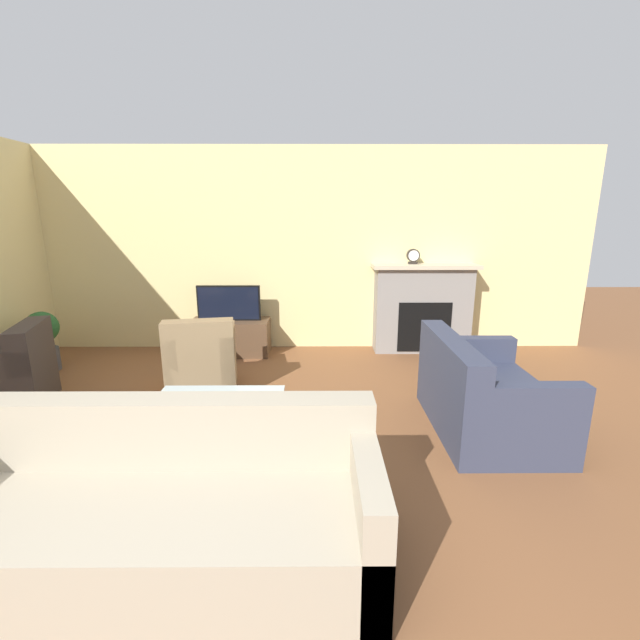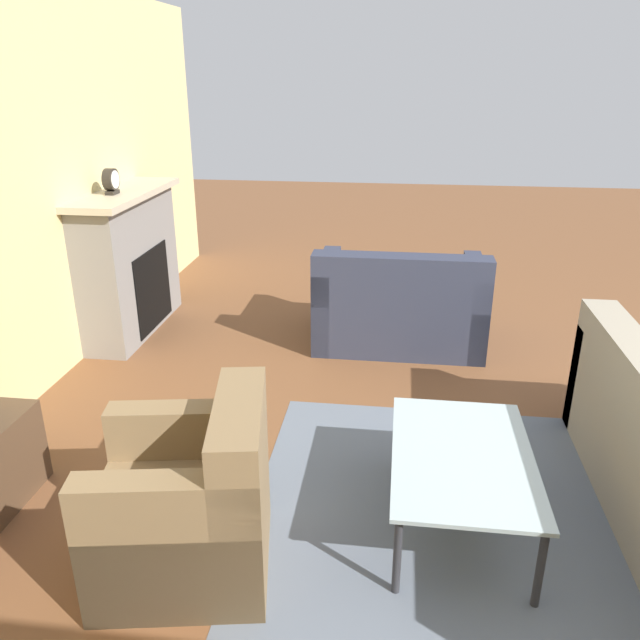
% 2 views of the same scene
% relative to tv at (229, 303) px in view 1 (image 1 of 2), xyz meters
% --- Properties ---
extents(wall_back, '(8.88, 0.06, 2.70)m').
position_rel_tv_xyz_m(wall_back, '(0.45, 0.35, 0.65)').
color(wall_back, beige).
rests_on(wall_back, ground_plane).
extents(area_rug, '(2.22, 1.86, 0.00)m').
position_rel_tv_xyz_m(area_rug, '(0.38, -2.33, -0.69)').
color(area_rug, slate).
rests_on(area_rug, ground_plane).
extents(fireplace, '(1.39, 0.41, 1.19)m').
position_rel_tv_xyz_m(fireplace, '(2.58, 0.14, -0.07)').
color(fireplace, gray).
rests_on(fireplace, ground_plane).
extents(tv_stand, '(1.03, 0.47, 0.46)m').
position_rel_tv_xyz_m(tv_stand, '(0.00, 0.00, -0.46)').
color(tv_stand, brown).
rests_on(tv_stand, ground_plane).
extents(tv, '(0.83, 0.06, 0.47)m').
position_rel_tv_xyz_m(tv, '(0.00, 0.00, 0.00)').
color(tv, black).
rests_on(tv, tv_stand).
extents(couch_sectional, '(2.34, 0.87, 0.82)m').
position_rel_tv_xyz_m(couch_sectional, '(0.31, -3.56, -0.41)').
color(couch_sectional, '#9E937F').
rests_on(couch_sectional, ground_plane).
extents(couch_loveseat, '(0.91, 1.33, 0.82)m').
position_rel_tv_xyz_m(couch_loveseat, '(2.59, -2.11, -0.41)').
color(couch_loveseat, '#33384C').
rests_on(couch_loveseat, ground_plane).
extents(armchair_by_window, '(0.93, 0.90, 0.82)m').
position_rel_tv_xyz_m(armchair_by_window, '(-1.82, -1.65, -0.39)').
color(armchair_by_window, '#3D332D').
rests_on(armchair_by_window, ground_plane).
extents(armchair_accent, '(0.80, 0.83, 0.82)m').
position_rel_tv_xyz_m(armchair_accent, '(-0.05, -1.23, -0.39)').
color(armchair_accent, '#8C704C').
rests_on(armchair_accent, ground_plane).
extents(coffee_table, '(1.02, 0.66, 0.41)m').
position_rel_tv_xyz_m(coffee_table, '(0.38, -2.42, -0.33)').
color(coffee_table, '#333338').
rests_on(coffee_table, ground_plane).
extents(potted_plant, '(0.37, 0.37, 0.72)m').
position_rel_tv_xyz_m(potted_plant, '(-2.09, -0.62, -0.29)').
color(potted_plant, '#47474C').
rests_on(potted_plant, ground_plane).
extents(mantel_clock, '(0.17, 0.07, 0.20)m').
position_rel_tv_xyz_m(mantel_clock, '(2.42, 0.14, 0.60)').
color(mantel_clock, '#28231E').
rests_on(mantel_clock, fireplace).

